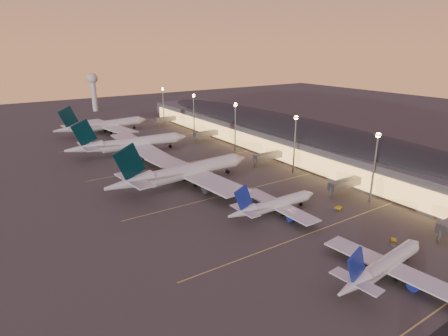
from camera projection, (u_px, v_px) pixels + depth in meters
ground at (298, 227)px, 117.62m from camera, size 700.00×700.00×0.00m
airliner_narrow_south at (383, 266)px, 90.67m from camera, size 36.99×33.19×13.20m
airliner_narrow_north at (274, 205)px, 125.58m from camera, size 36.86×32.77×13.23m
airliner_wide_near at (184, 172)px, 151.56m from camera, size 66.39×60.74×21.23m
airliner_wide_mid at (130, 144)px, 196.12m from camera, size 64.88×58.97×20.79m
airliner_wide_far at (104, 126)px, 241.93m from camera, size 62.99×58.01×20.18m
terminal_building at (287, 133)px, 204.82m from camera, size 56.35×255.00×17.46m
light_masts at (259, 125)px, 182.55m from camera, size 2.20×217.20×25.90m
radar_tower at (93, 86)px, 321.59m from camera, size 9.00×9.00×32.50m
lane_markings at (227, 189)px, 149.23m from camera, size 90.00×180.36×0.00m
baggage_tug_a at (412, 245)px, 105.80m from camera, size 3.90×2.04×1.11m
baggage_tug_b at (393, 242)px, 107.85m from camera, size 3.58×2.90×1.01m
baggage_tug_c at (337, 209)px, 129.72m from camera, size 3.84×1.93×1.10m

